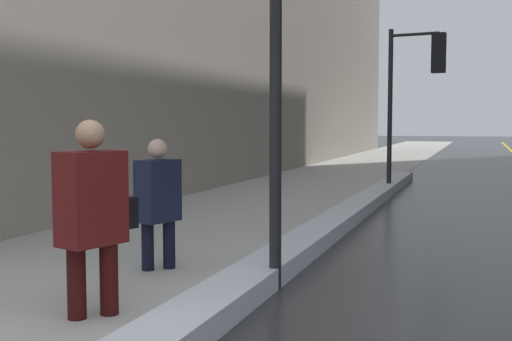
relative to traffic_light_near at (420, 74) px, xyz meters
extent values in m
cube|color=#B2AFA8|center=(-2.89, 3.28, -2.76)|extent=(4.00, 80.00, 0.01)
cube|color=silver|center=(-0.74, -4.68, -2.66)|extent=(0.50, 17.25, 0.21)
cylinder|color=black|center=(-0.53, -9.30, -0.30)|extent=(0.12, 0.12, 4.94)
cylinder|color=black|center=(-0.67, 0.07, -0.85)|extent=(0.11, 0.11, 3.83)
cylinder|color=black|center=(-0.13, 0.00, 0.91)|extent=(1.10, 0.21, 0.07)
cube|color=black|center=(0.42, -0.08, 0.46)|extent=(0.32, 0.24, 0.90)
sphere|color=red|center=(0.43, 0.04, 0.75)|extent=(0.19, 0.19, 0.19)
sphere|color=orange|center=(0.43, 0.04, 0.46)|extent=(0.19, 0.19, 0.19)
sphere|color=green|center=(0.43, 0.04, 0.17)|extent=(0.19, 0.19, 0.19)
cylinder|color=#340C0C|center=(-1.60, -10.62, -2.32)|extent=(0.16, 0.16, 0.90)
cylinder|color=#340C0C|center=(-1.79, -10.82, -2.32)|extent=(0.16, 0.16, 0.90)
cube|color=#561414|center=(-1.69, -10.72, -1.75)|extent=(0.47, 0.61, 0.78)
sphere|color=tan|center=(-1.69, -10.72, -1.22)|extent=(0.24, 0.24, 0.24)
cube|color=black|center=(-1.58, -10.37, -1.92)|extent=(0.16, 0.24, 0.28)
cylinder|color=black|center=(-1.92, -8.88, -2.37)|extent=(0.14, 0.14, 0.79)
cylinder|color=black|center=(-2.10, -9.05, -2.37)|extent=(0.14, 0.14, 0.79)
cube|color=#191E38|center=(-2.01, -8.97, -1.87)|extent=(0.41, 0.54, 0.69)
sphere|color=beige|center=(-2.01, -8.97, -1.41)|extent=(0.21, 0.21, 0.21)
camera|label=1|loc=(1.36, -15.28, -1.12)|focal=45.00mm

